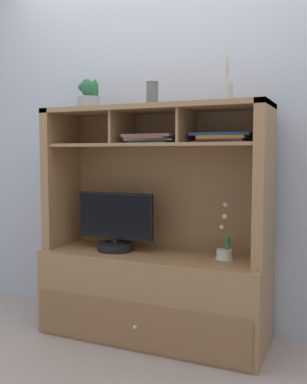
{
  "coord_description": "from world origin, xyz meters",
  "views": [
    {
      "loc": [
        1.09,
        -2.48,
        1.15
      ],
      "look_at": [
        0.0,
        0.0,
        0.92
      ],
      "focal_mm": 41.21,
      "sensor_mm": 36.0,
      "label": 1
    }
  ],
  "objects": [
    {
      "name": "media_console",
      "position": [
        0.0,
        0.01,
        0.43
      ],
      "size": [
        1.41,
        0.53,
        1.44
      ],
      "color": "#986E47",
      "rests_on": "ground"
    },
    {
      "name": "floor_plane",
      "position": [
        0.0,
        0.0,
        -0.01
      ],
      "size": [
        6.0,
        6.0,
        0.02
      ],
      "primitive_type": "cube",
      "color": "#A9958B",
      "rests_on": "ground"
    },
    {
      "name": "ceramic_vase",
      "position": [
        0.0,
        -0.02,
        1.51
      ],
      "size": [
        0.07,
        0.07,
        0.15
      ],
      "color": "#555856",
      "rests_on": "media_console"
    },
    {
      "name": "magazine_stack_left",
      "position": [
        0.01,
        -0.03,
        1.24
      ],
      "size": [
        0.32,
        0.28,
        0.05
      ],
      "color": "#407E62",
      "rests_on": "media_console"
    },
    {
      "name": "potted_succulent",
      "position": [
        -0.46,
        -0.0,
        1.53
      ],
      "size": [
        0.16,
        0.16,
        0.19
      ],
      "color": "gray",
      "rests_on": "media_console"
    },
    {
      "name": "diffuser_bottle",
      "position": [
        0.46,
        -0.01,
        1.49
      ],
      "size": [
        0.06,
        0.06,
        0.26
      ],
      "color": "#AAAEA9",
      "rests_on": "media_console"
    },
    {
      "name": "potted_orchid",
      "position": [
        0.45,
        0.02,
        0.59
      ],
      "size": [
        0.11,
        0.11,
        0.33
      ],
      "color": "beige",
      "rests_on": "media_console"
    },
    {
      "name": "tv_monitor",
      "position": [
        -0.25,
        -0.03,
        0.69
      ],
      "size": [
        0.52,
        0.23,
        0.37
      ],
      "color": "black",
      "rests_on": "media_console"
    },
    {
      "name": "back_wall",
      "position": [
        0.0,
        0.28,
        1.4
      ],
      "size": [
        6.0,
        0.02,
        2.8
      ],
      "primitive_type": "cube",
      "color": "#ABB1BE",
      "rests_on": "ground"
    },
    {
      "name": "magazine_stack_centre",
      "position": [
        0.42,
        0.04,
        1.24
      ],
      "size": [
        0.36,
        0.23,
        0.06
      ],
      "color": "#3A314D",
      "rests_on": "media_console"
    }
  ]
}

